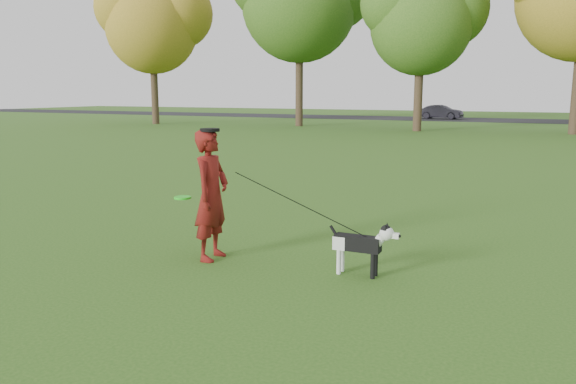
% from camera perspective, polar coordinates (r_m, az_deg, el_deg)
% --- Properties ---
extents(ground, '(120.00, 120.00, 0.00)m').
position_cam_1_polar(ground, '(7.62, 1.97, -6.94)').
color(ground, '#285116').
rests_on(ground, ground).
extents(road, '(120.00, 7.00, 0.02)m').
position_cam_1_polar(road, '(46.85, 21.54, 6.78)').
color(road, black).
rests_on(road, ground).
extents(man, '(0.47, 0.67, 1.76)m').
position_cam_1_polar(man, '(7.56, -7.78, -0.31)').
color(man, '#60120D').
rests_on(man, ground).
extents(dog, '(0.91, 0.18, 0.69)m').
position_cam_1_polar(dog, '(6.95, 7.62, -5.11)').
color(dog, black).
rests_on(dog, ground).
extents(car_mid, '(3.52, 1.59, 1.12)m').
position_cam_1_polar(car_mid, '(47.42, 15.28, 7.85)').
color(car_mid, black).
rests_on(car_mid, road).
extents(man_held_items, '(2.69, 0.41, 1.31)m').
position_cam_1_polar(man_held_items, '(7.02, 1.33, -1.30)').
color(man_held_items, '#1FDF1C').
rests_on(man_held_items, ground).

